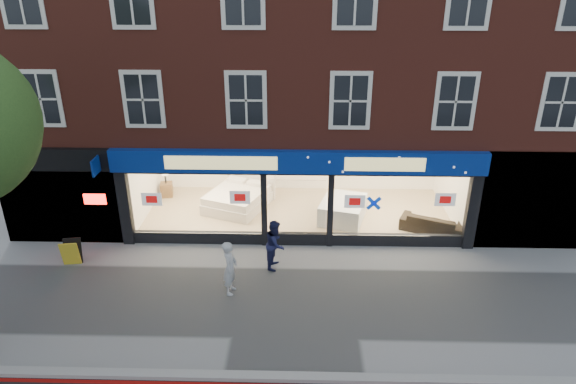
{
  "coord_description": "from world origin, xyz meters",
  "views": [
    {
      "loc": [
        0.09,
        -11.56,
        8.45
      ],
      "look_at": [
        -0.28,
        2.5,
        2.12
      ],
      "focal_mm": 32.0,
      "sensor_mm": 36.0,
      "label": 1
    }
  ],
  "objects_px": {
    "mattress_stack": "(343,210)",
    "a_board": "(72,252)",
    "display_bed": "(239,197)",
    "pedestrian_blue": "(275,244)",
    "sofa": "(432,223)",
    "pedestrian_grey": "(230,268)"
  },
  "relations": [
    {
      "from": "sofa",
      "to": "display_bed",
      "type": "bearing_deg",
      "value": 9.38
    },
    {
      "from": "display_bed",
      "to": "sofa",
      "type": "height_order",
      "value": "display_bed"
    },
    {
      "from": "mattress_stack",
      "to": "pedestrian_grey",
      "type": "xyz_separation_m",
      "value": [
        -3.41,
        -4.38,
        0.33
      ]
    },
    {
      "from": "display_bed",
      "to": "pedestrian_blue",
      "type": "relative_size",
      "value": 1.88
    },
    {
      "from": "display_bed",
      "to": "sofa",
      "type": "xyz_separation_m",
      "value": [
        6.73,
        -1.77,
        -0.07
      ]
    },
    {
      "from": "pedestrian_grey",
      "to": "pedestrian_blue",
      "type": "distance_m",
      "value": 1.8
    },
    {
      "from": "sofa",
      "to": "a_board",
      "type": "height_order",
      "value": "a_board"
    },
    {
      "from": "a_board",
      "to": "pedestrian_blue",
      "type": "distance_m",
      "value": 6.2
    },
    {
      "from": "a_board",
      "to": "pedestrian_blue",
      "type": "relative_size",
      "value": 0.53
    },
    {
      "from": "mattress_stack",
      "to": "sofa",
      "type": "distance_m",
      "value": 3.07
    },
    {
      "from": "mattress_stack",
      "to": "a_board",
      "type": "distance_m",
      "value": 8.96
    },
    {
      "from": "display_bed",
      "to": "mattress_stack",
      "type": "bearing_deg",
      "value": 7.58
    },
    {
      "from": "mattress_stack",
      "to": "pedestrian_grey",
      "type": "bearing_deg",
      "value": -127.95
    },
    {
      "from": "sofa",
      "to": "pedestrian_blue",
      "type": "bearing_deg",
      "value": 46.94
    },
    {
      "from": "pedestrian_grey",
      "to": "display_bed",
      "type": "bearing_deg",
      "value": 11.33
    },
    {
      "from": "display_bed",
      "to": "pedestrian_blue",
      "type": "distance_m",
      "value": 4.26
    },
    {
      "from": "display_bed",
      "to": "pedestrian_grey",
      "type": "xyz_separation_m",
      "value": [
        0.37,
        -5.31,
        0.32
      ]
    },
    {
      "from": "sofa",
      "to": "a_board",
      "type": "xyz_separation_m",
      "value": [
        -11.37,
        -2.22,
        0.01
      ]
    },
    {
      "from": "display_bed",
      "to": "mattress_stack",
      "type": "relative_size",
      "value": 1.36
    },
    {
      "from": "sofa",
      "to": "pedestrian_grey",
      "type": "relative_size",
      "value": 1.31
    },
    {
      "from": "sofa",
      "to": "mattress_stack",
      "type": "bearing_deg",
      "value": 8.26
    },
    {
      "from": "a_board",
      "to": "pedestrian_blue",
      "type": "height_order",
      "value": "pedestrian_blue"
    }
  ]
}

